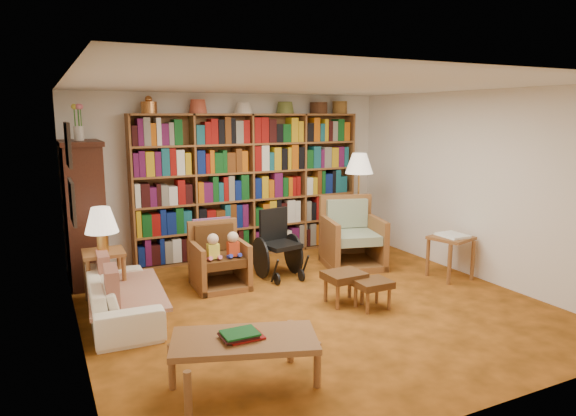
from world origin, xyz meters
TOP-DOWN VIEW (x-y plane):
  - floor at (0.00, 0.00)m, footprint 5.00×5.00m
  - ceiling at (0.00, 0.00)m, footprint 5.00×5.00m
  - wall_back at (0.00, 2.50)m, footprint 5.00×0.00m
  - wall_front at (0.00, -2.50)m, footprint 5.00×0.00m
  - wall_left at (-2.50, 0.00)m, footprint 0.00×5.00m
  - wall_right at (2.50, 0.00)m, footprint 0.00×5.00m
  - bookshelf at (0.20, 2.33)m, footprint 3.60×0.30m
  - curio_cabinet at (-2.25, 2.00)m, footprint 0.50×0.95m
  - framed_pictures at (-2.48, 0.30)m, footprint 0.03×0.52m
  - sofa at (-2.05, 0.53)m, footprint 1.69×0.72m
  - sofa_throw at (-2.00, 0.53)m, footprint 0.87×1.48m
  - cushion_left at (-2.18, 0.88)m, footprint 0.14×0.39m
  - cushion_right at (-2.18, 0.18)m, footprint 0.16×0.42m
  - side_table_lamp at (-2.15, 1.06)m, footprint 0.47×0.47m
  - table_lamp at (-2.15, 1.06)m, footprint 0.38×0.38m
  - armchair_leather at (-0.76, 1.12)m, footprint 0.68×0.73m
  - armchair_sage at (1.27, 1.17)m, footprint 1.00×1.01m
  - wheelchair at (0.11, 1.15)m, footprint 0.53×0.73m
  - floor_lamp at (1.66, 1.52)m, footprint 0.43×0.43m
  - side_table_papers at (2.15, 0.02)m, footprint 0.60×0.60m
  - footstool_a at (0.35, -0.16)m, footprint 0.46×0.39m
  - footstool_b at (0.55, -0.44)m, footprint 0.39×0.34m
  - coffee_table at (-1.39, -1.42)m, footprint 1.28×0.92m

SIDE VIEW (x-z plane):
  - floor at x=0.00m, z-range 0.00..0.00m
  - sofa at x=-2.05m, z-range 0.00..0.49m
  - footstool_b at x=0.55m, z-range 0.11..0.44m
  - sofa_throw at x=-2.00m, z-range 0.28..0.32m
  - footstool_a at x=0.35m, z-range 0.12..0.50m
  - armchair_leather at x=-0.76m, z-range -0.07..0.77m
  - armchair_sage at x=1.27m, z-range -0.12..0.88m
  - coffee_table at x=-1.39m, z-range 0.14..0.63m
  - wheelchair at x=0.11m, z-range -0.04..0.88m
  - cushion_right at x=-2.18m, z-range 0.24..0.66m
  - cushion_left at x=-2.18m, z-range 0.26..0.64m
  - side_table_papers at x=2.15m, z-range 0.17..0.78m
  - side_table_lamp at x=-2.15m, z-range 0.16..0.80m
  - curio_cabinet at x=-2.25m, z-range -0.25..2.15m
  - table_lamp at x=-2.15m, z-range 0.72..1.24m
  - bookshelf at x=0.20m, z-range -0.04..2.38m
  - wall_back at x=0.00m, z-range -1.25..3.75m
  - wall_front at x=0.00m, z-range -1.25..3.75m
  - wall_left at x=-2.50m, z-range -1.25..3.75m
  - wall_right at x=2.50m, z-range -1.25..3.75m
  - floor_lamp at x=1.66m, z-range 0.58..2.19m
  - framed_pictures at x=-2.48m, z-range 1.14..2.11m
  - ceiling at x=0.00m, z-range 2.50..2.50m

